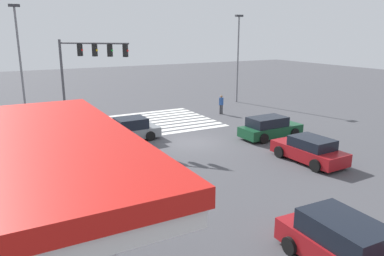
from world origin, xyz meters
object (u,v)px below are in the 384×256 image
car_1 (345,246)px  car_3 (127,130)px  traffic_signal_mast (86,64)px  pedestrian (221,104)px  street_light_pole_a (20,56)px  street_light_pole_b (238,52)px  car_0 (270,128)px  car_2 (309,150)px

car_1 → car_3: size_ratio=0.98×
traffic_signal_mast → pedestrian: (-12.22, -1.16, -4.14)m
car_3 → street_light_pole_a: street_light_pole_a is taller
traffic_signal_mast → street_light_pole_b: bearing=62.9°
street_light_pole_b → car_3: bearing=28.9°
pedestrian → car_0: bearing=35.9°
traffic_signal_mast → car_0: bearing=11.7°
traffic_signal_mast → street_light_pole_a: street_light_pole_a is taller
traffic_signal_mast → car_3: traffic_signal_mast is taller
traffic_signal_mast → car_2: bearing=-6.9°
car_0 → car_1: (7.88, 12.95, 0.05)m
car_0 → traffic_signal_mast: bearing=145.4°
car_0 → street_light_pole_a: (14.71, -12.14, 4.73)m
car_3 → pedestrian: size_ratio=2.67×
car_2 → car_3: (7.72, -9.32, -0.01)m
car_1 → car_3: bearing=-174.4°
traffic_signal_mast → car_1: (-3.00, 20.11, -4.32)m
car_2 → pedestrian: size_ratio=2.58×
pedestrian → street_light_pole_a: 17.10m
car_3 → street_light_pole_b: 17.94m
car_1 → car_2: bearing=142.0°
pedestrian → street_light_pole_b: size_ratio=0.19×
car_0 → street_light_pole_a: street_light_pole_a is taller
car_1 → car_3: (1.15, -17.22, -0.09)m
car_0 → street_light_pole_b: 14.79m
car_2 → street_light_pole_b: street_light_pole_b is taller
car_3 → car_0: bearing=153.0°
car_1 → street_light_pole_b: bearing=153.0°
pedestrian → street_light_pole_b: street_light_pole_b is taller
car_1 → street_light_pole_b: street_light_pole_b is taller
car_0 → car_2: car_0 is taller
car_0 → car_2: 5.22m
car_3 → pedestrian: pedestrian is taller
car_2 → pedestrian: (-2.64, -13.37, 0.27)m
traffic_signal_mast → car_3: 5.60m
car_2 → pedestrian: bearing=-13.3°
car_0 → car_2: size_ratio=1.02×
car_1 → street_light_pole_a: size_ratio=0.49×
car_3 → street_light_pole_b: (-15.17, -8.39, 4.61)m
car_2 → car_0: bearing=-16.6°
street_light_pole_b → car_1: bearing=61.3°
traffic_signal_mast → street_light_pole_b: size_ratio=0.76×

